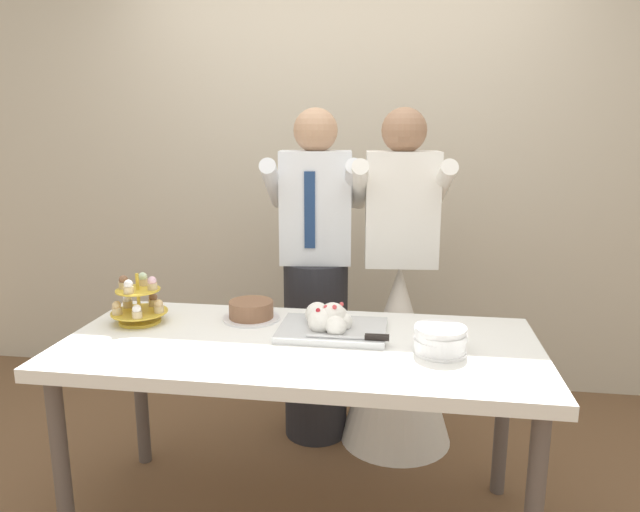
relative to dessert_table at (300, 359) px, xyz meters
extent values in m
cube|color=beige|center=(0.00, 1.46, 0.75)|extent=(5.20, 0.10, 2.90)
cube|color=white|center=(0.00, 0.00, 0.05)|extent=(1.80, 0.80, 0.05)
cylinder|color=#564C47|center=(-0.82, -0.32, -0.34)|extent=(0.06, 0.06, 0.72)
cylinder|color=#564C47|center=(0.82, -0.32, -0.34)|extent=(0.06, 0.06, 0.72)
cylinder|color=#564C47|center=(-0.82, 0.32, -0.34)|extent=(0.06, 0.06, 0.72)
cylinder|color=#564C47|center=(0.82, 0.32, -0.34)|extent=(0.06, 0.06, 0.72)
cylinder|color=gold|center=(-0.70, 0.12, 0.08)|extent=(0.17, 0.17, 0.01)
cylinder|color=gold|center=(-0.70, 0.12, 0.18)|extent=(0.01, 0.01, 0.21)
cylinder|color=gold|center=(-0.70, 0.12, 0.12)|extent=(0.23, 0.23, 0.01)
cylinder|color=#D1B784|center=(-0.61, 0.11, 0.14)|extent=(0.04, 0.04, 0.03)
sphere|color=#D6B27A|center=(-0.61, 0.11, 0.16)|extent=(0.04, 0.04, 0.04)
cylinder|color=#D1B784|center=(-0.67, 0.20, 0.14)|extent=(0.04, 0.04, 0.03)
sphere|color=brown|center=(-0.67, 0.20, 0.16)|extent=(0.04, 0.04, 0.04)
cylinder|color=#D1B784|center=(-0.77, 0.16, 0.14)|extent=(0.04, 0.04, 0.03)
sphere|color=white|center=(-0.77, 0.16, 0.16)|extent=(0.04, 0.04, 0.04)
cylinder|color=#D1B784|center=(-0.77, 0.07, 0.14)|extent=(0.04, 0.04, 0.03)
sphere|color=#D6B27A|center=(-0.77, 0.07, 0.16)|extent=(0.04, 0.04, 0.04)
cylinder|color=#D1B784|center=(-0.67, 0.03, 0.14)|extent=(0.04, 0.04, 0.03)
sphere|color=white|center=(-0.67, 0.03, 0.16)|extent=(0.04, 0.04, 0.04)
cylinder|color=gold|center=(-0.70, 0.12, 0.21)|extent=(0.18, 0.18, 0.01)
cylinder|color=#D1B784|center=(-0.63, 0.12, 0.23)|extent=(0.04, 0.04, 0.03)
sphere|color=#EAB7C6|center=(-0.63, 0.12, 0.25)|extent=(0.04, 0.04, 0.04)
cylinder|color=#D1B784|center=(-0.70, 0.18, 0.23)|extent=(0.04, 0.04, 0.03)
sphere|color=beige|center=(-0.70, 0.18, 0.25)|extent=(0.04, 0.04, 0.04)
cylinder|color=#D1B784|center=(-0.76, 0.12, 0.23)|extent=(0.04, 0.04, 0.03)
sphere|color=brown|center=(-0.76, 0.12, 0.25)|extent=(0.04, 0.04, 0.04)
cylinder|color=#D1B784|center=(-0.70, 0.05, 0.23)|extent=(0.04, 0.04, 0.03)
sphere|color=white|center=(-0.70, 0.05, 0.25)|extent=(0.04, 0.04, 0.04)
cube|color=silver|center=(0.11, 0.11, 0.09)|extent=(0.42, 0.31, 0.02)
sphere|color=white|center=(0.16, 0.11, 0.12)|extent=(0.07, 0.07, 0.07)
sphere|color=white|center=(0.13, 0.15, 0.13)|extent=(0.09, 0.09, 0.09)
sphere|color=white|center=(0.04, 0.16, 0.13)|extent=(0.10, 0.10, 0.10)
sphere|color=white|center=(0.07, 0.08, 0.13)|extent=(0.10, 0.10, 0.10)
sphere|color=white|center=(0.13, 0.04, 0.13)|extent=(0.08, 0.08, 0.08)
sphere|color=white|center=(0.11, 0.11, 0.14)|extent=(0.11, 0.11, 0.11)
sphere|color=#DB474C|center=(0.09, 0.09, 0.18)|extent=(0.02, 0.02, 0.02)
sphere|color=#DB474C|center=(0.12, 0.08, 0.19)|extent=(0.02, 0.02, 0.02)
sphere|color=#2D1938|center=(0.11, 0.10, 0.18)|extent=(0.02, 0.02, 0.02)
sphere|color=#2D1938|center=(0.11, 0.10, 0.18)|extent=(0.02, 0.02, 0.02)
sphere|color=#DB474C|center=(0.14, 0.16, 0.18)|extent=(0.02, 0.02, 0.02)
sphere|color=#B21923|center=(0.06, 0.06, 0.18)|extent=(0.02, 0.02, 0.02)
cube|color=silver|center=(0.14, -0.01, 0.10)|extent=(0.23, 0.03, 0.00)
cube|color=black|center=(0.29, -0.01, 0.11)|extent=(0.09, 0.03, 0.02)
cylinder|color=white|center=(0.52, -0.05, 0.08)|extent=(0.18, 0.18, 0.01)
cylinder|color=white|center=(0.52, -0.04, 0.09)|extent=(0.18, 0.18, 0.01)
cylinder|color=white|center=(0.52, -0.04, 0.10)|extent=(0.18, 0.18, 0.01)
cylinder|color=white|center=(0.52, -0.04, 0.11)|extent=(0.18, 0.18, 0.01)
cylinder|color=white|center=(0.52, -0.04, 0.12)|extent=(0.18, 0.18, 0.01)
cylinder|color=white|center=(0.52, -0.04, 0.13)|extent=(0.18, 0.18, 0.01)
cylinder|color=white|center=(0.52, -0.05, 0.15)|extent=(0.18, 0.18, 0.01)
cylinder|color=white|center=(0.52, -0.04, 0.16)|extent=(0.18, 0.18, 0.01)
cylinder|color=white|center=(0.52, -0.04, 0.17)|extent=(0.18, 0.18, 0.01)
cylinder|color=white|center=(-0.25, 0.22, 0.08)|extent=(0.24, 0.24, 0.01)
cylinder|color=brown|center=(-0.25, 0.22, 0.12)|extent=(0.19, 0.19, 0.07)
cylinder|color=#232328|center=(-0.05, 0.71, -0.24)|extent=(0.32, 0.32, 0.92)
cube|color=white|center=(-0.05, 0.71, 0.49)|extent=(0.36, 0.24, 0.54)
sphere|color=tan|center=(-0.05, 0.71, 0.85)|extent=(0.21, 0.21, 0.21)
cylinder|color=white|center=(-0.25, 0.69, 0.60)|extent=(0.13, 0.49, 0.28)
cylinder|color=white|center=(0.13, 0.73, 0.60)|extent=(0.13, 0.49, 0.28)
cube|color=navy|center=(-0.06, 0.60, 0.49)|extent=(0.05, 0.02, 0.36)
cone|color=white|center=(0.36, 0.71, -0.24)|extent=(0.56, 0.56, 0.92)
cube|color=white|center=(0.36, 0.71, 0.49)|extent=(0.36, 0.23, 0.54)
sphere|color=#997054|center=(0.36, 0.71, 0.85)|extent=(0.21, 0.21, 0.21)
cylinder|color=white|center=(0.16, 0.69, 0.60)|extent=(0.12, 0.49, 0.28)
cylinder|color=white|center=(0.54, 0.73, 0.60)|extent=(0.12, 0.49, 0.28)
camera|label=1|loc=(0.38, -2.04, 0.86)|focal=32.49mm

